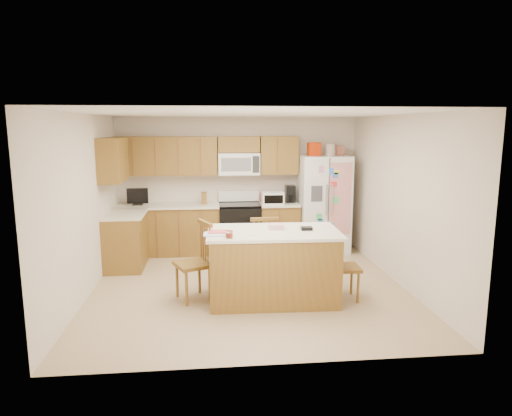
{
  "coord_description": "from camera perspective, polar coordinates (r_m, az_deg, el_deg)",
  "views": [
    {
      "loc": [
        -0.54,
        -6.38,
        2.31
      ],
      "look_at": [
        0.15,
        0.35,
        1.11
      ],
      "focal_mm": 32.0,
      "sensor_mm": 36.0,
      "label": 1
    }
  ],
  "objects": [
    {
      "name": "cabinetry",
      "position": [
        8.3,
        -8.79,
        0.23
      ],
      "size": [
        3.36,
        1.56,
        2.15
      ],
      "color": "olive",
      "rests_on": "ground"
    },
    {
      "name": "stove",
      "position": [
        8.53,
        -2.06,
        -2.4
      ],
      "size": [
        0.76,
        0.65,
        1.13
      ],
      "color": "black",
      "rests_on": "ground"
    },
    {
      "name": "windsor_chair_left",
      "position": [
        6.25,
        -7.66,
        -6.85
      ],
      "size": [
        0.58,
        0.59,
        1.07
      ],
      "color": "olive",
      "rests_on": "ground"
    },
    {
      "name": "room_shell",
      "position": [
        6.46,
        -0.97,
        2.28
      ],
      "size": [
        4.6,
        4.6,
        2.52
      ],
      "color": "beige",
      "rests_on": "ground"
    },
    {
      "name": "windsor_chair_back",
      "position": [
        6.94,
        0.84,
        -5.28
      ],
      "size": [
        0.46,
        0.44,
        1.01
      ],
      "color": "olive",
      "rests_on": "ground"
    },
    {
      "name": "refrigerator",
      "position": [
        8.63,
        8.41,
        0.66
      ],
      "size": [
        0.9,
        0.79,
        2.04
      ],
      "color": "white",
      "rests_on": "ground"
    },
    {
      "name": "ground",
      "position": [
        6.81,
        -0.93,
        -9.82
      ],
      "size": [
        4.5,
        4.5,
        0.0
      ],
      "primitive_type": "plane",
      "color": "tan",
      "rests_on": "ground"
    },
    {
      "name": "windsor_chair_right",
      "position": [
        6.33,
        10.8,
        -7.24
      ],
      "size": [
        0.41,
        0.43,
        0.95
      ],
      "color": "olive",
      "rests_on": "ground"
    },
    {
      "name": "island",
      "position": [
        6.19,
        2.13,
        -7.14
      ],
      "size": [
        1.81,
        1.08,
        1.05
      ],
      "color": "olive",
      "rests_on": "ground"
    }
  ]
}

